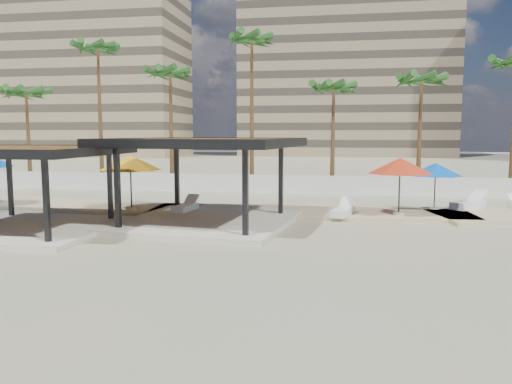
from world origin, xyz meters
The scene contains 19 objects.
ground centered at (0.00, 0.00, 0.00)m, with size 200.00×200.00×0.00m, color tan.
promenade centered at (2.00, 7.67, 0.06)m, with size 44.45×7.97×0.24m.
boundary_wall centered at (0.00, 16.00, 0.60)m, with size 56.00×0.30×1.20m, color silver.
building_west centered at (-42.00, 68.00, 15.27)m, with size 34.00×16.00×32.40m.
building_mid centered at (4.00, 78.00, 14.27)m, with size 38.00×16.00×30.40m.
pavilion_central centered at (-2.24, 3.30, 2.29)m, with size 8.45×8.45×3.84m.
pavilion_west centered at (-9.14, 0.53, 2.09)m, with size 6.97×6.97×3.51m.
umbrella_b centered at (-6.87, 5.80, 2.57)m, with size 4.02×4.02×2.78m.
umbrella_c centered at (6.39, 6.37, 2.52)m, with size 3.45×3.45×2.73m.
umbrella_d centered at (8.41, 8.66, 2.22)m, with size 3.43×3.43×2.37m.
lounger_a centered at (-4.00, 5.85, 0.36)m, with size 0.91×2.06×0.76m.
lounger_b centered at (3.77, 5.85, 0.37)m, with size 1.18×2.15×0.78m.
lounger_d centered at (10.24, 9.24, 0.40)m, with size 2.20×2.28×0.91m.
palm_a centered at (-21.00, 18.30, 6.96)m, with size 3.00×3.00×8.06m.
palm_b centered at (-15.00, 18.70, 10.14)m, with size 3.00×3.00×11.45m.
palm_c centered at (-9.00, 18.10, 8.19)m, with size 3.00×3.00×9.36m.
palm_d centered at (-3.00, 18.90, 10.40)m, with size 3.00×3.00×11.73m.
palm_e centered at (3.00, 18.40, 7.02)m, with size 3.00×3.00×8.12m.
palm_f centered at (9.00, 18.60, 7.44)m, with size 3.00×3.00×8.56m.
Camera 1 is at (3.70, -17.94, 4.03)m, focal length 35.00 mm.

